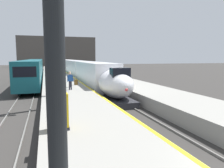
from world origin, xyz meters
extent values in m
cube|color=gray|center=(-4.05, 24.75, 0.53)|extent=(4.80, 110.00, 1.05)
cube|color=gray|center=(4.05, 24.75, 0.53)|extent=(4.80, 110.00, 1.05)
cube|color=yellow|center=(-1.77, 24.75, 1.05)|extent=(0.20, 107.80, 0.01)
cube|color=slate|center=(-0.75, 27.50, 0.06)|extent=(0.08, 110.00, 0.12)
cube|color=slate|center=(0.75, 27.50, 0.06)|extent=(0.08, 110.00, 0.12)
cube|color=slate|center=(-8.85, 27.50, 0.06)|extent=(0.08, 110.00, 0.12)
cube|color=slate|center=(-7.35, 27.50, 0.06)|extent=(0.08, 110.00, 0.12)
ellipsoid|color=silver|center=(0.00, 14.41, 1.83)|extent=(2.78, 5.85, 2.56)
cube|color=#28282D|center=(0.00, 14.12, 0.28)|extent=(2.46, 4.97, 0.55)
cube|color=black|center=(0.00, 13.10, 2.90)|extent=(1.59, 1.00, 0.90)
sphere|color=#F24C4C|center=(0.00, 11.57, 1.68)|extent=(0.28, 0.28, 0.28)
cube|color=silver|center=(0.00, 23.16, 2.08)|extent=(2.90, 14.00, 3.05)
cube|color=black|center=(-1.42, 23.16, 2.62)|extent=(0.04, 11.90, 0.80)
cube|color=black|center=(1.42, 23.16, 2.62)|extent=(0.04, 11.90, 0.80)
cube|color=silver|center=(0.00, 23.16, 0.80)|extent=(2.92, 13.30, 0.24)
cube|color=black|center=(0.00, 18.68, 0.28)|extent=(2.03, 2.20, 0.56)
cube|color=black|center=(0.00, 27.64, 0.28)|extent=(2.03, 2.20, 0.56)
cube|color=silver|center=(0.00, 39.76, 2.08)|extent=(2.90, 18.00, 3.05)
cube|color=black|center=(-1.42, 39.76, 2.62)|extent=(0.04, 15.84, 0.80)
cube|color=black|center=(1.42, 39.76, 2.62)|extent=(0.04, 15.84, 0.80)
cube|color=black|center=(0.00, 33.64, 0.28)|extent=(2.03, 2.20, 0.56)
cube|color=black|center=(0.00, 45.88, 0.28)|extent=(2.03, 2.20, 0.56)
cube|color=silver|center=(0.00, 58.36, 2.08)|extent=(2.90, 18.00, 3.05)
cube|color=black|center=(-1.42, 58.36, 2.62)|extent=(0.04, 15.84, 0.80)
cube|color=black|center=(1.42, 58.36, 2.62)|extent=(0.04, 15.84, 0.80)
cube|color=black|center=(0.00, 52.24, 0.28)|extent=(2.03, 2.20, 0.56)
cube|color=black|center=(0.00, 64.48, 0.28)|extent=(2.03, 2.20, 0.56)
cube|color=#145660|center=(-8.10, 28.38, 2.15)|extent=(2.85, 18.00, 3.30)
cube|color=black|center=(-8.10, 19.42, 2.75)|extent=(2.28, 0.08, 1.10)
cube|color=black|center=(-9.49, 28.38, 2.65)|extent=(0.04, 15.30, 0.90)
cube|color=black|center=(-6.71, 28.38, 2.65)|extent=(0.04, 15.30, 0.90)
cube|color=black|center=(-8.10, 22.62, 0.26)|extent=(2.00, 2.00, 0.52)
cube|color=black|center=(-8.10, 34.14, 0.26)|extent=(2.00, 2.00, 0.52)
cube|color=#145660|center=(-8.10, 46.98, 2.15)|extent=(2.85, 18.00, 3.30)
cylinder|color=black|center=(-5.90, 14.08, 5.68)|extent=(0.44, 0.44, 9.25)
cylinder|color=#23232D|center=(-5.00, 21.01, 1.48)|extent=(0.13, 0.13, 0.85)
cylinder|color=#23232D|center=(-5.09, 20.87, 1.48)|extent=(0.13, 0.13, 0.85)
cube|color=maroon|center=(-5.04, 20.94, 2.21)|extent=(0.39, 0.44, 0.62)
cylinder|color=maroon|center=(-4.91, 21.14, 2.16)|extent=(0.09, 0.09, 0.58)
cylinder|color=maroon|center=(-5.17, 20.74, 2.16)|extent=(0.09, 0.09, 0.58)
sphere|color=tan|center=(-5.04, 20.94, 2.63)|extent=(0.22, 0.22, 0.22)
cylinder|color=#23232D|center=(-3.62, 18.88, 1.48)|extent=(0.13, 0.13, 0.85)
cylinder|color=#23232D|center=(-3.57, 19.04, 1.48)|extent=(0.13, 0.13, 0.85)
cube|color=gray|center=(-3.59, 18.96, 2.21)|extent=(0.33, 0.43, 0.62)
cylinder|color=gray|center=(-3.68, 18.73, 2.16)|extent=(0.09, 0.09, 0.58)
cylinder|color=gray|center=(-3.51, 19.19, 2.16)|extent=(0.09, 0.09, 0.58)
sphere|color=tan|center=(-3.59, 18.96, 2.63)|extent=(0.22, 0.22, 0.22)
cylinder|color=#23232D|center=(-3.86, 17.10, 1.48)|extent=(0.13, 0.13, 0.85)
cylinder|color=#23232D|center=(-3.69, 17.11, 1.48)|extent=(0.13, 0.13, 0.85)
cube|color=#1E478C|center=(-3.78, 17.10, 2.21)|extent=(0.39, 0.24, 0.62)
cylinder|color=#1E478C|center=(-4.02, 17.09, 2.16)|extent=(0.09, 0.09, 0.58)
cylinder|color=#1E478C|center=(-3.54, 17.12, 2.16)|extent=(0.09, 0.09, 0.58)
sphere|color=tan|center=(-3.78, 17.10, 2.63)|extent=(0.22, 0.22, 0.22)
cube|color=brown|center=(-2.73, 20.72, 1.35)|extent=(0.40, 0.22, 0.60)
cylinder|color=#262628|center=(-2.83, 20.72, 1.83)|extent=(0.02, 0.02, 0.36)
cylinder|color=#262628|center=(-2.63, 20.72, 1.83)|extent=(0.02, 0.02, 0.36)
cube|color=#262628|center=(-2.73, 20.72, 2.02)|extent=(0.22, 0.03, 0.02)
cube|color=yellow|center=(-5.55, 5.25, 1.85)|extent=(0.70, 0.56, 1.60)
cube|color=black|center=(-5.55, 4.97, 2.20)|extent=(0.40, 0.02, 0.32)
cube|color=black|center=(-5.55, 5.25, 1.11)|extent=(0.76, 0.62, 0.12)
cube|color=#4C4742|center=(0.00, 102.00, 7.00)|extent=(36.00, 2.00, 14.00)
camera|label=1|loc=(-6.12, -4.32, 4.21)|focal=34.74mm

